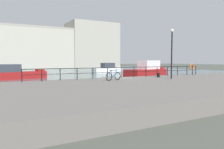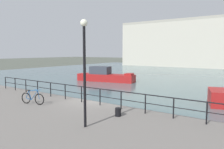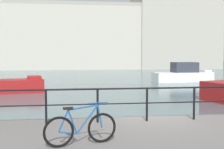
{
  "view_description": "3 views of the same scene",
  "coord_description": "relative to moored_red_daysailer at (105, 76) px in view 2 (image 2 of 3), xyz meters",
  "views": [
    {
      "loc": [
        -11.61,
        -19.6,
        2.65
      ],
      "look_at": [
        -0.27,
        1.34,
        1.09
      ],
      "focal_mm": 34.44,
      "sensor_mm": 36.0,
      "label": 1
    },
    {
      "loc": [
        9.68,
        -11.4,
        4.25
      ],
      "look_at": [
        -1.44,
        4.35,
        2.24
      ],
      "focal_mm": 35.28,
      "sensor_mm": 36.0,
      "label": 2
    },
    {
      "loc": [
        -2.69,
        -9.89,
        3.01
      ],
      "look_at": [
        -0.74,
        4.56,
        2.02
      ],
      "focal_mm": 47.74,
      "sensor_mm": 36.0,
      "label": 3
    }
  ],
  "objects": [
    {
      "name": "quay_promenade",
      "position": [
        9.28,
        -20.19,
        -0.34
      ],
      "size": [
        56.0,
        13.0,
        0.89
      ],
      "primitive_type": "cube",
      "color": "slate",
      "rests_on": "ground_plane"
    },
    {
      "name": "moored_red_daysailer",
      "position": [
        0.0,
        0.0,
        0.0
      ],
      "size": [
        8.6,
        3.73,
        2.11
      ],
      "rotation": [
        0.0,
        0.0,
        0.21
      ],
      "color": "maroon",
      "rests_on": "water_basin"
    },
    {
      "name": "quay_railing",
      "position": [
        9.74,
        -14.44,
        0.84
      ],
      "size": [
        20.54,
        0.07,
        1.08
      ],
      "color": "black",
      "rests_on": "quay_promenade"
    },
    {
      "name": "parked_bicycle",
      "position": [
        6.79,
        -16.69,
        0.5
      ],
      "size": [
        1.73,
        0.51,
        0.98
      ],
      "rotation": [
        0.0,
        0.0,
        0.26
      ],
      "color": "black",
      "rests_on": "quay_promenade"
    },
    {
      "name": "water_basin",
      "position": [
        9.28,
        16.51,
        -0.77
      ],
      "size": [
        80.0,
        60.0,
        0.01
      ],
      "primitive_type": "cube",
      "color": "#476066",
      "rests_on": "ground_plane"
    },
    {
      "name": "mooring_bollard",
      "position": [
        12.75,
        -15.73,
        0.33
      ],
      "size": [
        0.32,
        0.32,
        0.44
      ],
      "primitive_type": "cylinder",
      "color": "black",
      "rests_on": "quay_promenade"
    },
    {
      "name": "quay_lamp_post",
      "position": [
        12.45,
        -17.95,
        3.13
      ],
      "size": [
        0.32,
        0.32,
        4.75
      ],
      "color": "black",
      "rests_on": "quay_promenade"
    },
    {
      "name": "ground_plane",
      "position": [
        9.28,
        -13.69,
        -0.78
      ],
      "size": [
        240.0,
        240.0,
        0.0
      ],
      "primitive_type": "plane",
      "color": "#4C5147"
    }
  ]
}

